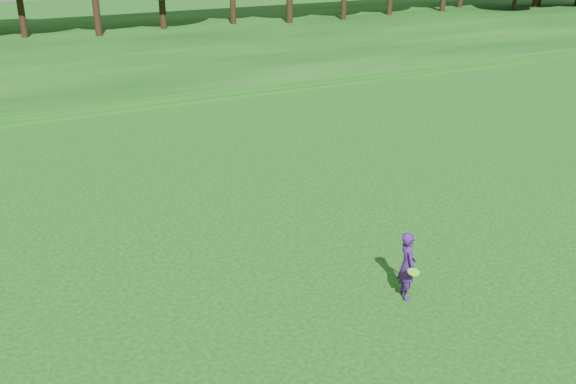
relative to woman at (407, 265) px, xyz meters
name	(u,v)px	position (x,y,z in m)	size (l,w,h in m)	color
ground	(262,356)	(-3.88, -0.54, -0.82)	(140.00, 140.00, 0.00)	#10460D
berm	(38,54)	(-3.88, 33.46, -0.52)	(130.00, 30.00, 0.60)	#10460D
walking_path	(79,112)	(-3.88, 19.46, -0.80)	(130.00, 1.60, 0.04)	gray
woman	(407,265)	(0.00, 0.00, 0.00)	(0.55, 0.89, 1.63)	#3D186C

